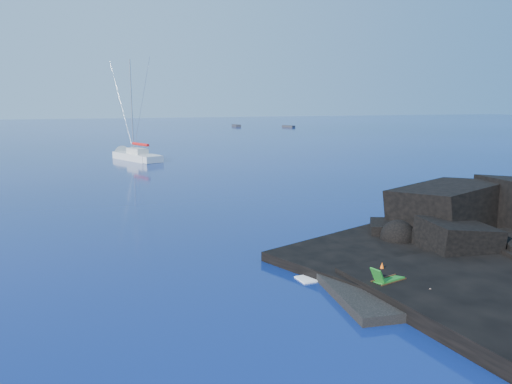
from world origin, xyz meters
TOP-DOWN VIEW (x-y plane):
  - ground at (0.00, 0.00)m, footprint 400.00×400.00m
  - beach at (4.50, 0.50)m, footprint 9.08×6.86m
  - surf_foam at (5.00, 5.00)m, footprint 10.00×8.00m
  - sailboat at (-2.51, 48.75)m, footprint 7.01×11.95m
  - deck_chair at (2.35, 0.09)m, footprint 1.54×0.97m
  - towel at (2.84, -1.12)m, footprint 1.76×0.93m
  - sunbather at (2.84, -1.12)m, footprint 1.65×0.58m
  - marker_cone at (2.90, 1.40)m, footprint 0.42×0.42m
  - distant_boat_a at (32.55, 121.64)m, footprint 1.46×4.57m
  - distant_boat_b at (45.24, 113.45)m, footprint 2.73×4.13m

SIDE VIEW (x-z plane):
  - ground at x=0.00m, z-range 0.00..0.00m
  - beach at x=4.50m, z-range -0.35..0.35m
  - surf_foam at x=5.00m, z-range -0.03..0.03m
  - sailboat at x=-2.51m, z-range -6.26..6.26m
  - distant_boat_a at x=32.55m, z-range -0.30..0.30m
  - distant_boat_b at x=45.24m, z-range -0.26..0.26m
  - towel at x=2.84m, z-range 0.35..0.39m
  - sunbather at x=2.84m, z-range 0.39..0.65m
  - marker_cone at x=2.90m, z-range 0.35..0.88m
  - deck_chair at x=2.35m, z-range 0.35..1.33m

